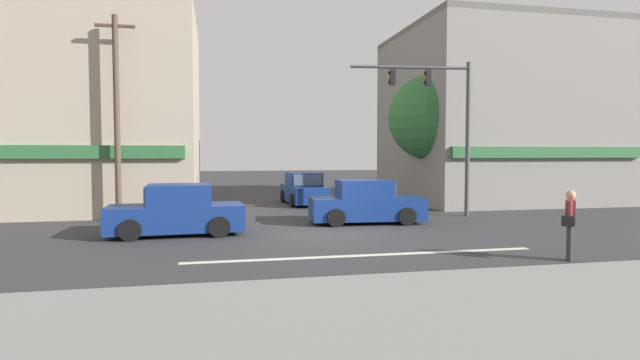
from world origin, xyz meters
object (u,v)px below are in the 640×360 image
traffic_light_mast (445,113)px  pedestrian_foreground_with_bag (570,221)px  street_tree (431,118)px  sedan_parked_curbside (177,212)px  utility_pole_near_left (117,115)px  sedan_approaching_near (304,190)px  sedan_crossing_leftbound (366,204)px

traffic_light_mast → pedestrian_foreground_with_bag: bearing=-95.8°
traffic_light_mast → street_tree: bearing=72.8°
sedan_parked_curbside → street_tree: bearing=30.1°
utility_pole_near_left → sedan_approaching_near: (7.91, 5.01, -3.24)m
street_tree → sedan_approaching_near: bearing=161.3°
sedan_approaching_near → pedestrian_foreground_with_bag: bearing=-75.3°
street_tree → pedestrian_foreground_with_bag: street_tree is taller
sedan_parked_curbside → sedan_approaching_near: (5.56, 8.65, 0.00)m
street_tree → sedan_parked_curbside: size_ratio=1.52×
utility_pole_near_left → sedan_approaching_near: size_ratio=1.82×
street_tree → sedan_crossing_leftbound: bearing=-132.9°
traffic_light_mast → pedestrian_foreground_with_bag: (-0.86, -8.40, -3.22)m
sedan_crossing_leftbound → street_tree: bearing=47.1°
sedan_crossing_leftbound → pedestrian_foreground_with_bag: size_ratio=2.52×
sedan_crossing_leftbound → sedan_parked_curbside: size_ratio=1.01×
utility_pole_near_left → sedan_parked_curbside: utility_pole_near_left is taller
street_tree → pedestrian_foreground_with_bag: (-2.12, -12.48, -3.33)m
sedan_crossing_leftbound → sedan_parked_curbside: bearing=-168.2°
street_tree → utility_pole_near_left: 14.15m
sedan_crossing_leftbound → sedan_parked_curbside: (-6.57, -1.37, 0.00)m
sedan_approaching_near → pedestrian_foreground_with_bag: size_ratio=2.50×
street_tree → pedestrian_foreground_with_bag: 13.09m
sedan_approaching_near → pedestrian_foreground_with_bag: 14.97m
sedan_approaching_near → street_tree: bearing=-18.7°
utility_pole_near_left → sedan_approaching_near: utility_pole_near_left is taller
utility_pole_near_left → sedan_crossing_leftbound: size_ratio=1.81×
street_tree → sedan_approaching_near: 7.19m
street_tree → sedan_parked_curbside: bearing=-149.9°
traffic_light_mast → sedan_crossing_leftbound: (-3.64, -1.20, -3.46)m
street_tree → traffic_light_mast: street_tree is taller
sedan_approaching_near → traffic_light_mast: bearing=-52.6°
street_tree → sedan_crossing_leftbound: 8.04m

